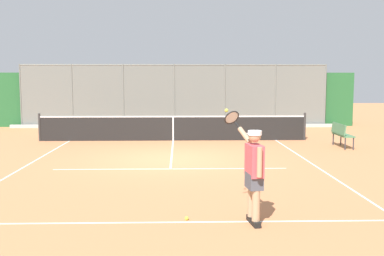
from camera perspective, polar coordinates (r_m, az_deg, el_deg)
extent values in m
plane|color=#C67A4C|center=(13.67, -2.59, -3.94)|extent=(60.00, 60.00, 0.00)
cube|color=white|center=(7.87, -3.35, -11.65)|extent=(8.00, 0.05, 0.01)
cube|color=white|center=(12.27, -2.71, -5.10)|extent=(6.24, 0.05, 0.01)
cube|color=white|center=(13.30, 14.88, -4.42)|extent=(0.05, 10.10, 0.01)
cube|color=white|center=(13.45, -20.01, -4.47)|extent=(0.05, 10.10, 0.01)
cube|color=white|center=(15.00, -2.50, -3.01)|extent=(0.05, 5.55, 0.01)
cylinder|color=slate|center=(23.68, 16.28, 3.90)|extent=(0.07, 0.07, 3.09)
cylinder|color=slate|center=(23.04, 10.34, 3.99)|extent=(0.07, 0.07, 3.09)
cylinder|color=slate|center=(22.66, 4.13, 4.04)|extent=(0.07, 0.07, 3.09)
cylinder|color=slate|center=(22.55, -2.21, 4.04)|extent=(0.07, 0.07, 3.09)
cylinder|color=slate|center=(22.71, -8.54, 3.99)|extent=(0.07, 0.07, 3.09)
cylinder|color=slate|center=(23.15, -14.71, 3.90)|extent=(0.07, 0.07, 3.09)
cylinder|color=slate|center=(23.84, -20.58, 3.77)|extent=(0.07, 0.07, 3.09)
cylinder|color=slate|center=(22.54, -2.23, 7.87)|extent=(14.99, 0.05, 0.05)
cube|color=slate|center=(22.55, -2.21, 4.04)|extent=(14.99, 0.02, 3.09)
cube|color=#235B2D|center=(23.21, -2.20, 3.60)|extent=(17.99, 0.90, 2.68)
cube|color=#ADADA8|center=(22.47, -2.20, 0.28)|extent=(15.99, 0.18, 0.15)
cylinder|color=#2D2D2D|center=(18.34, 13.86, 0.19)|extent=(0.09, 0.09, 1.07)
cylinder|color=#2D2D2D|center=(18.48, -18.48, 0.09)|extent=(0.09, 0.09, 1.07)
cube|color=black|center=(17.69, -2.37, -0.11)|extent=(10.17, 0.02, 0.91)
cube|color=white|center=(17.64, -2.38, 1.43)|extent=(10.17, 0.04, 0.05)
cube|color=white|center=(17.69, -2.37, -0.11)|extent=(0.05, 0.04, 0.91)
cube|color=black|center=(7.73, 7.94, -11.70)|extent=(0.14, 0.27, 0.09)
cylinder|color=tan|center=(7.61, 7.99, -8.79)|extent=(0.13, 0.13, 0.72)
cube|color=black|center=(7.95, 7.41, -11.17)|extent=(0.14, 0.27, 0.09)
cylinder|color=tan|center=(7.84, 7.46, -8.34)|extent=(0.13, 0.13, 0.72)
cube|color=#474C56|center=(7.66, 7.75, -6.53)|extent=(0.27, 0.40, 0.26)
cube|color=#DB4C56|center=(7.59, 7.79, -4.02)|extent=(0.27, 0.47, 0.52)
cylinder|color=tan|center=(7.33, 8.42, -4.24)|extent=(0.08, 0.08, 0.48)
cylinder|color=tan|center=(7.92, 6.59, -0.91)|extent=(0.23, 0.36, 0.28)
sphere|color=tan|center=(7.53, 7.83, -1.02)|extent=(0.20, 0.20, 0.20)
cylinder|color=white|center=(7.53, 7.84, -0.60)|extent=(0.26, 0.26, 0.07)
cube|color=white|center=(7.63, 7.59, -0.73)|extent=(0.19, 0.20, 0.02)
cylinder|color=black|center=(8.10, 5.68, 0.34)|extent=(0.10, 0.16, 0.13)
torus|color=black|center=(8.24, 4.97, 1.31)|extent=(0.34, 0.29, 0.26)
cylinder|color=silver|center=(8.24, 4.97, 1.31)|extent=(0.28, 0.23, 0.21)
sphere|color=#D6E042|center=(8.38, 4.32, 2.21)|extent=(0.07, 0.07, 0.07)
sphere|color=#C1D138|center=(7.96, -0.67, -11.19)|extent=(0.07, 0.07, 0.07)
cube|color=#477A51|center=(16.82, 18.33, -0.81)|extent=(0.38, 1.30, 0.05)
cube|color=#477A51|center=(16.74, 17.81, -0.07)|extent=(0.09, 1.30, 0.36)
cylinder|color=#333338|center=(16.34, 19.48, -1.83)|extent=(0.04, 0.04, 0.44)
cylinder|color=#333338|center=(17.45, 18.07, -1.29)|extent=(0.04, 0.04, 0.44)
cylinder|color=#333338|center=(16.24, 18.56, -1.85)|extent=(0.04, 0.04, 0.44)
cylinder|color=#333338|center=(17.36, 17.20, -1.29)|extent=(0.04, 0.04, 0.44)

